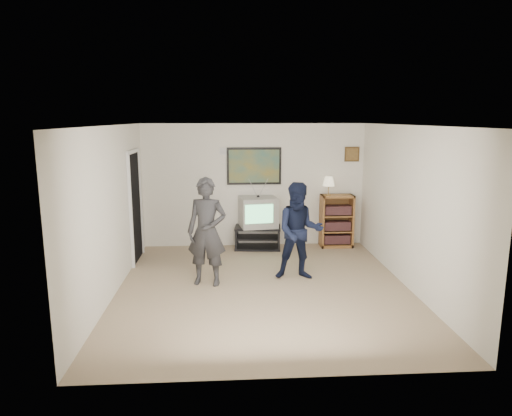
{
  "coord_description": "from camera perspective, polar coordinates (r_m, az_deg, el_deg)",
  "views": [
    {
      "loc": [
        -0.54,
        -6.69,
        2.61
      ],
      "look_at": [
        -0.08,
        0.64,
        1.15
      ],
      "focal_mm": 32.0,
      "sensor_mm": 36.0,
      "label": 1
    }
  ],
  "objects": [
    {
      "name": "controller_right",
      "position": [
        7.62,
        5.41,
        -0.4
      ],
      "size": [
        0.08,
        0.13,
        0.04
      ],
      "primitive_type": "cube",
      "rotation": [
        0.0,
        0.0,
        0.39
      ],
      "color": "white",
      "rests_on": "person_short"
    },
    {
      "name": "bookshelf",
      "position": [
        9.47,
        10.02,
        -1.59
      ],
      "size": [
        0.65,
        0.37,
        1.07
      ],
      "primitive_type": null,
      "color": "brown",
      "rests_on": "room_shell"
    },
    {
      "name": "crt_television",
      "position": [
        9.13,
        0.27,
        -0.48
      ],
      "size": [
        0.79,
        0.7,
        0.6
      ],
      "primitive_type": null,
      "rotation": [
        0.0,
        0.0,
        0.14
      ],
      "color": "#9B9B96",
      "rests_on": "media_stand"
    },
    {
      "name": "person_short",
      "position": [
        7.43,
        5.45,
        -2.92
      ],
      "size": [
        0.81,
        0.65,
        1.6
      ],
      "primitive_type": "imported",
      "rotation": [
        0.0,
        0.0,
        -0.06
      ],
      "color": "black",
      "rests_on": "room_shell"
    },
    {
      "name": "media_stand",
      "position": [
        9.25,
        0.21,
        -3.69
      ],
      "size": [
        0.96,
        0.59,
        0.46
      ],
      "rotation": [
        0.0,
        0.0,
        -0.09
      ],
      "color": "black",
      "rests_on": "room_shell"
    },
    {
      "name": "doorway",
      "position": [
        8.62,
        -14.89,
        0.08
      ],
      "size": [
        0.03,
        0.85,
        2.0
      ],
      "primitive_type": "cube",
      "color": "black",
      "rests_on": "room_shell"
    },
    {
      "name": "room_shell",
      "position": [
        7.19,
        0.76,
        0.33
      ],
      "size": [
        4.51,
        5.0,
        2.51
      ],
      "color": "#7B624E",
      "rests_on": "ground"
    },
    {
      "name": "small_picture",
      "position": [
        9.55,
        11.91,
        6.6
      ],
      "size": [
        0.3,
        0.03,
        0.3
      ],
      "primitive_type": "cube",
      "color": "#483116",
      "rests_on": "room_shell"
    },
    {
      "name": "controller_left",
      "position": [
        7.3,
        -6.56,
        -0.46
      ],
      "size": [
        0.03,
        0.12,
        0.03
      ],
      "primitive_type": "cube",
      "rotation": [
        0.0,
        0.0,
        -0.01
      ],
      "color": "white",
      "rests_on": "person_tall"
    },
    {
      "name": "poster",
      "position": [
        9.23,
        -0.24,
        5.26
      ],
      "size": [
        1.1,
        0.03,
        0.75
      ],
      "primitive_type": "cube",
      "color": "black",
      "rests_on": "room_shell"
    },
    {
      "name": "air_vent",
      "position": [
        9.2,
        -3.7,
        7.09
      ],
      "size": [
        0.28,
        0.02,
        0.14
      ],
      "primitive_type": "cube",
      "color": "white",
      "rests_on": "room_shell"
    },
    {
      "name": "person_tall",
      "position": [
        7.18,
        -6.16,
        -2.97
      ],
      "size": [
        0.7,
        0.53,
        1.71
      ],
      "primitive_type": "imported",
      "rotation": [
        0.0,
        0.0,
        -0.21
      ],
      "color": "#28282A",
      "rests_on": "room_shell"
    },
    {
      "name": "table_lamp",
      "position": [
        9.29,
        9.06,
        2.74
      ],
      "size": [
        0.24,
        0.24,
        0.38
      ],
      "primitive_type": null,
      "color": "beige",
      "rests_on": "bookshelf"
    }
  ]
}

